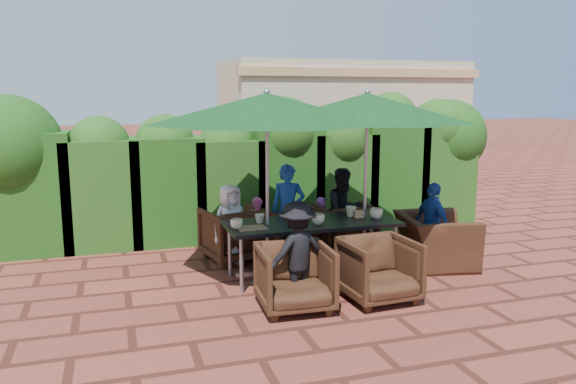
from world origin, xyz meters
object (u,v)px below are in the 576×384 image
object	(u,v)px
dining_table	(312,227)
umbrella_left	(267,109)
chair_far_right	(345,226)
umbrella_right	(367,108)
chair_far_left	(234,231)
chair_end_right	(436,232)
chair_near_left	(295,274)
chair_near_right	(379,267)
chair_far_mid	(292,230)

from	to	relation	value
dining_table	umbrella_left	bearing A→B (deg)	-178.92
chair_far_right	umbrella_left	bearing A→B (deg)	36.08
umbrella_left	chair_far_right	distance (m)	2.50
umbrella_right	chair_far_left	bearing A→B (deg)	147.44
chair_end_right	chair_far_right	bearing A→B (deg)	57.43
chair_end_right	umbrella_left	bearing A→B (deg)	100.77
chair_near_left	umbrella_left	bearing A→B (deg)	94.83
chair_far_left	umbrella_left	bearing A→B (deg)	87.82
dining_table	chair_near_left	xyz separation A→B (m)	(-0.57, -1.03, -0.27)
umbrella_left	chair_far_right	bearing A→B (deg)	32.06
chair_far_left	chair_near_right	size ratio (longest dim) A/B	1.05
dining_table	chair_near_right	world-z (taller)	chair_near_right
chair_near_right	chair_end_right	world-z (taller)	chair_end_right
chair_near_right	umbrella_left	bearing A→B (deg)	132.00
umbrella_right	chair_far_right	xyz separation A→B (m)	(0.09, 0.86, -1.80)
chair_far_left	chair_far_mid	world-z (taller)	chair_far_left
umbrella_left	chair_near_left	distance (m)	2.07
chair_far_left	chair_near_left	size ratio (longest dim) A/B	1.05
umbrella_left	chair_near_left	bearing A→B (deg)	-88.10
dining_table	chair_far_right	size ratio (longest dim) A/B	2.71
umbrella_right	chair_far_right	world-z (taller)	umbrella_right
chair_far_mid	chair_far_right	world-z (taller)	chair_far_right
umbrella_right	chair_far_left	xyz separation A→B (m)	(-1.59, 1.01, -1.79)
umbrella_right	chair_far_left	distance (m)	2.60
chair_far_left	chair_far_right	bearing A→B (deg)	161.84
chair_far_mid	chair_near_right	bearing A→B (deg)	93.16
umbrella_left	chair_far_mid	xyz separation A→B (m)	(0.64, 0.96, -1.80)
umbrella_right	chair_near_left	distance (m)	2.50
chair_far_mid	umbrella_right	bearing A→B (deg)	120.89
dining_table	umbrella_right	xyz separation A→B (m)	(0.78, 0.05, 1.54)
chair_far_left	chair_near_left	world-z (taller)	chair_far_left
dining_table	chair_end_right	distance (m)	1.86
umbrella_right	chair_end_right	distance (m)	2.04
chair_far_left	chair_near_right	xyz separation A→B (m)	(1.27, -2.12, -0.02)
chair_far_left	chair_far_mid	size ratio (longest dim) A/B	1.04
chair_far_right	chair_end_right	distance (m)	1.36
chair_far_left	chair_far_mid	bearing A→B (deg)	159.13
chair_far_left	chair_far_mid	distance (m)	0.86
umbrella_right	chair_near_right	world-z (taller)	umbrella_right
umbrella_right	chair_end_right	size ratio (longest dim) A/B	2.59
dining_table	chair_near_left	bearing A→B (deg)	-119.20
dining_table	chair_far_right	bearing A→B (deg)	46.44
chair_near_left	chair_near_right	world-z (taller)	chair_near_right
dining_table	chair_far_left	bearing A→B (deg)	127.39
chair_near_left	dining_table	bearing A→B (deg)	63.73
umbrella_right	chair_far_right	size ratio (longest dim) A/B	3.39
chair_far_left	chair_near_left	distance (m)	2.10
chair_far_right	chair_near_left	world-z (taller)	chair_far_right
dining_table	umbrella_right	bearing A→B (deg)	3.65
dining_table	chair_far_left	xyz separation A→B (m)	(-0.81, 1.06, -0.25)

